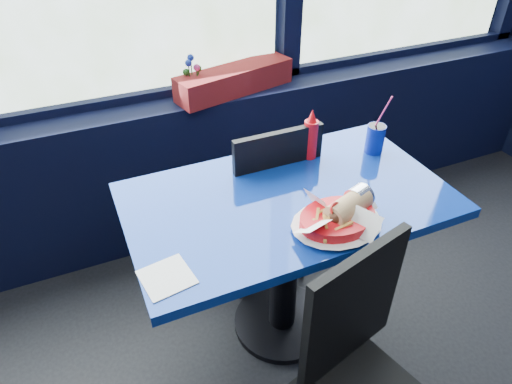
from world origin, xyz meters
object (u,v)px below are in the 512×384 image
object	(u,v)px
flower_vase	(194,87)
ketchup_bottle	(311,137)
soda_cup	(375,138)
chair_near_back	(265,195)
chair_near_front	(358,375)
planter_box	(235,80)
near_table	(286,232)
food_basket	(339,217)

from	to	relation	value
flower_vase	ketchup_bottle	world-z (taller)	flower_vase
soda_cup	chair_near_back	bearing A→B (deg)	156.17
flower_vase	ketchup_bottle	bearing A→B (deg)	-64.32
chair_near_front	planter_box	size ratio (longest dim) A/B	1.46
near_table	chair_near_front	bearing A→B (deg)	-96.32
planter_box	food_basket	distance (m)	1.07
near_table	ketchup_bottle	world-z (taller)	ketchup_bottle
flower_vase	soda_cup	bearing A→B (deg)	-50.67
chair_near_front	food_basket	size ratio (longest dim) A/B	3.04
chair_near_front	soda_cup	world-z (taller)	soda_cup
near_table	food_basket	xyz separation A→B (m)	(0.08, -0.22, 0.22)
food_basket	soda_cup	bearing A→B (deg)	47.20
near_table	flower_vase	size ratio (longest dim) A/B	5.36
chair_near_back	chair_near_front	bearing A→B (deg)	82.38
near_table	chair_near_back	bearing A→B (deg)	79.73
near_table	planter_box	xyz separation A→B (m)	(0.12, 0.85, 0.29)
planter_box	flower_vase	distance (m)	0.22
chair_near_front	planter_box	world-z (taller)	planter_box
flower_vase	food_basket	bearing A→B (deg)	-80.83
ketchup_bottle	food_basket	bearing A→B (deg)	-106.63
chair_near_back	soda_cup	distance (m)	0.55
ketchup_bottle	chair_near_front	bearing A→B (deg)	-108.37
chair_near_back	food_basket	distance (m)	0.61
ketchup_bottle	soda_cup	bearing A→B (deg)	-15.20
chair_near_back	flower_vase	bearing A→B (deg)	-73.41
chair_near_back	ketchup_bottle	size ratio (longest dim) A/B	4.13
near_table	planter_box	world-z (taller)	planter_box
chair_near_back	ketchup_bottle	bearing A→B (deg)	143.06
flower_vase	soda_cup	distance (m)	0.90
food_basket	chair_near_back	bearing A→B (deg)	97.31
planter_box	ketchup_bottle	world-z (taller)	ketchup_bottle
food_basket	planter_box	bearing A→B (deg)	92.80
near_table	flower_vase	bearing A→B (deg)	96.41
ketchup_bottle	chair_near_back	bearing A→B (deg)	143.00
planter_box	soda_cup	size ratio (longest dim) A/B	2.41
food_basket	soda_cup	xyz separation A→B (m)	(0.40, 0.36, 0.03)
food_basket	ketchup_bottle	distance (m)	0.45
planter_box	ketchup_bottle	xyz separation A→B (m)	(0.08, -0.64, -0.02)
chair_near_back	flower_vase	size ratio (longest dim) A/B	4.03
planter_box	food_basket	size ratio (longest dim) A/B	2.09
chair_near_back	ketchup_bottle	xyz separation A→B (m)	(0.15, -0.11, 0.33)
near_table	chair_near_back	size ratio (longest dim) A/B	1.33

